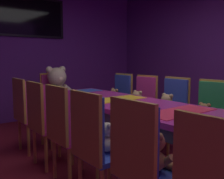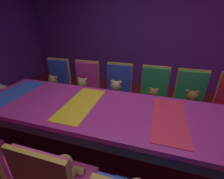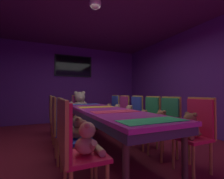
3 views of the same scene
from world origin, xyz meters
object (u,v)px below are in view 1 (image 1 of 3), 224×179
Objects in this scene: chair_left_1 at (140,157)px; chair_left_5 at (26,108)px; teddy_right_2 at (203,116)px; banquet_table at (143,112)px; teddy_left_2 at (108,139)px; chair_right_2 at (210,112)px; chair_right_5 at (120,97)px; teddy_right_5 at (114,98)px; wall_tv at (31,17)px; chair_right_4 at (143,101)px; chair_right_3 at (173,106)px; throne_chair at (53,95)px; king_teddy_bear at (58,88)px; chair_left_4 at (42,116)px; chair_left_3 at (64,125)px; teddy_right_4 at (136,102)px; teddy_right_3 at (166,107)px; chair_left_2 at (94,139)px; teddy_left_3 at (77,125)px; teddy_left_1 at (155,154)px.

chair_left_1 is 2.13m from chair_left_5.
banquet_table is at bearing -22.55° from teddy_right_2.
teddy_left_2 is 1.55m from chair_right_2.
banquet_table is 3.41× the size of chair_right_5.
teddy_right_5 is 0.22× the size of wall_tv.
teddy_right_5 is (-0.15, 0.54, -0.02)m from chair_right_4.
chair_right_5 is at bearing -88.37° from chair_right_3.
chair_right_3 is 1.00× the size of chair_right_5.
chair_right_5 is 1.00× the size of throne_chair.
king_teddy_bear reaches higher than banquet_table.
teddy_left_2 is at bearing -101.78° from wall_tv.
chair_left_5 is at bearing 87.88° from chair_left_4.
chair_left_4 is 1.75m from chair_right_5.
chair_right_2 is at bearing 16.34° from chair_left_1.
chair_left_4 and chair_right_5 have the same top height.
chair_right_4 reaches higher than banquet_table.
chair_left_3 is 1.00× the size of chair_right_2.
throne_chair is at bearing 180.00° from king_teddy_bear.
banquet_table is 0.90m from chair_right_2.
chair_left_4 reaches higher than teddy_right_4.
teddy_right_3 is 1.11× the size of teddy_right_5.
chair_left_2 is 0.57m from teddy_left_3.
chair_left_4 and chair_right_3 have the same top height.
chair_right_2 and chair_right_4 have the same top height.
chair_left_3 and chair_left_5 have the same top height.
chair_left_1 is 2.68m from chair_right_5.
teddy_right_3 is 1.93m from king_teddy_bear.
chair_left_1 is 1.84m from teddy_right_3.
chair_right_2 is 1.11m from teddy_right_4.
chair_right_3 is at bearing 17.72° from chair_left_2.
teddy_right_4 reaches higher than banquet_table.
teddy_right_2 is 0.93× the size of teddy_right_5.
banquet_table reaches higher than teddy_right_2.
teddy_left_2 is at bearing -0.52° from chair_right_2.
chair_right_3 reaches higher than teddy_left_3.
banquet_table is 3.41× the size of chair_right_4.
wall_tv reaches higher than chair_left_5.
teddy_right_2 is 1.10m from teddy_right_4.
chair_left_3 is 1.52m from teddy_right_3.
teddy_left_2 is (0.11, 0.50, -0.03)m from chair_left_1.
chair_left_5 is 1.48m from teddy_right_5.
teddy_left_2 is at bearing -92.54° from teddy_left_3.
chair_left_1 reaches higher than teddy_left_3.
teddy_left_1 is 0.31× the size of chair_left_3.
teddy_right_2 is at bearing 17.78° from chair_left_1.
banquet_table is at bearing 17.26° from chair_right_3.
chair_right_2 reaches higher than teddy_right_4.
teddy_right_5 is at bearing -89.72° from teddy_right_4.
chair_right_2 is 0.73× the size of wall_tv.
chair_left_1 and throne_chair have the same top height.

